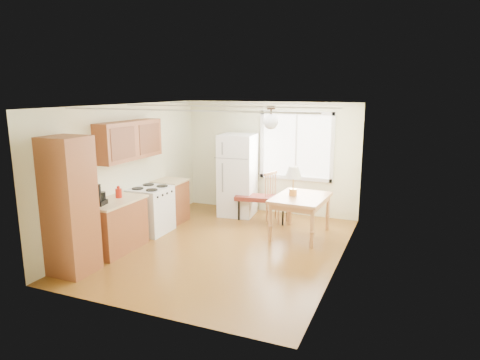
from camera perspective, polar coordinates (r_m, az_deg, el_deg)
The scene contains 11 objects.
room_shell at distance 7.39m, azimuth -2.10°, elevation 0.18°, with size 4.60×5.60×2.62m.
kitchen_run at distance 7.83m, azimuth -15.56°, elevation -2.66°, with size 0.65×3.40×2.20m.
window_unit at distance 9.44m, azimuth 7.51°, elevation 4.52°, with size 1.64×0.05×1.51m.
pendant_light at distance 7.37m, azimuth 4.15°, elevation 7.87°, with size 0.26×0.26×0.40m.
refrigerator at distance 9.46m, azimuth -0.32°, elevation 0.67°, with size 0.82×0.82×1.81m.
bench at distance 9.11m, azimuth 3.10°, elevation -2.52°, with size 1.23×0.62×0.54m.
dining_table at distance 8.21m, azimuth 8.07°, elevation -2.87°, with size 1.00×1.29×0.78m.
chair at distance 9.08m, azimuth 4.52°, elevation -1.81°, with size 0.51×0.50×1.05m.
table_lamp at distance 8.15m, azimuth 7.13°, elevation 0.72°, with size 0.32×0.32×0.56m.
coffee_maker at distance 7.37m, azimuth -18.36°, elevation -2.19°, with size 0.22×0.27×0.37m.
kettle at distance 7.78m, azimuth -15.88°, elevation -1.65°, with size 0.11×0.11×0.21m.
Camera 1 is at (3.02, -6.57, 2.76)m, focal length 32.00 mm.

